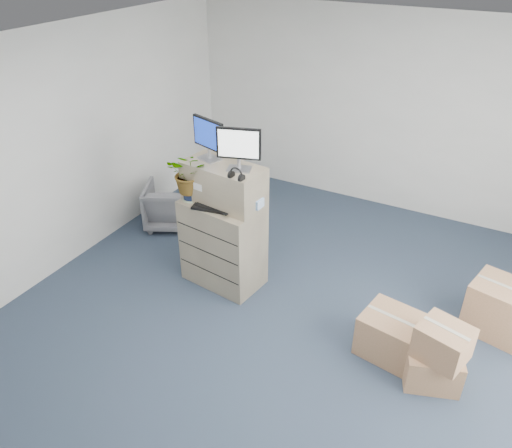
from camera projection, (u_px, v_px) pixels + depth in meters
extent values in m
plane|color=#232D3F|center=(278.00, 348.00, 5.04)|extent=(7.00, 7.00, 0.00)
cube|color=silver|center=(391.00, 114.00, 6.96)|extent=(6.00, 0.02, 2.80)
cube|color=gray|center=(223.00, 243.00, 5.75)|extent=(0.96, 0.66, 1.04)
cube|color=gray|center=(224.00, 184.00, 5.40)|extent=(0.94, 0.56, 0.45)
cube|color=#99999E|center=(210.00, 159.00, 5.41)|extent=(0.28, 0.24, 0.02)
cylinder|color=#99999E|center=(209.00, 153.00, 5.38)|extent=(0.04, 0.04, 0.11)
cube|color=black|center=(208.00, 134.00, 5.27)|extent=(0.45, 0.17, 0.33)
cube|color=navy|center=(207.00, 134.00, 5.26)|extent=(0.40, 0.13, 0.29)
cube|color=#99999E|center=(239.00, 169.00, 5.18)|extent=(0.28, 0.24, 0.02)
cylinder|color=#99999E|center=(239.00, 163.00, 5.15)|extent=(0.04, 0.04, 0.11)
cube|color=black|center=(239.00, 143.00, 5.03)|extent=(0.45, 0.17, 0.33)
cube|color=silver|center=(238.00, 144.00, 5.02)|extent=(0.40, 0.13, 0.29)
torus|color=black|center=(236.00, 175.00, 4.98)|extent=(0.16, 0.04, 0.16)
cube|color=black|center=(215.00, 208.00, 5.38)|extent=(0.51, 0.29, 0.03)
ellipsoid|color=silver|center=(234.00, 215.00, 5.24)|extent=(0.12, 0.09, 0.04)
cylinder|color=gray|center=(225.00, 193.00, 5.40)|extent=(0.08, 0.08, 0.27)
cube|color=silver|center=(222.00, 198.00, 5.57)|extent=(0.06, 0.05, 0.02)
cube|color=black|center=(221.00, 193.00, 5.53)|extent=(0.06, 0.03, 0.11)
cube|color=black|center=(248.00, 206.00, 5.39)|extent=(0.21, 0.18, 0.05)
cube|color=#4083DB|center=(251.00, 201.00, 5.32)|extent=(0.27, 0.15, 0.10)
cylinder|color=#9DB18E|center=(191.00, 199.00, 5.57)|extent=(0.20, 0.20, 0.02)
cylinder|color=black|center=(191.00, 193.00, 5.53)|extent=(0.17, 0.17, 0.13)
imported|color=#235A19|center=(190.00, 177.00, 5.43)|extent=(0.51, 0.55, 0.37)
imported|color=#59595E|center=(171.00, 203.00, 6.95)|extent=(0.88, 0.86, 0.69)
cube|color=#9C734B|center=(395.00, 337.00, 4.87)|extent=(0.72, 0.60, 0.45)
cube|color=#9C734B|center=(432.00, 367.00, 4.60)|extent=(0.59, 0.54, 0.36)
cube|color=#9C734B|center=(443.00, 343.00, 4.39)|extent=(0.51, 0.48, 0.33)
cube|color=#9C734B|center=(510.00, 313.00, 5.08)|extent=(0.89, 0.68, 0.57)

